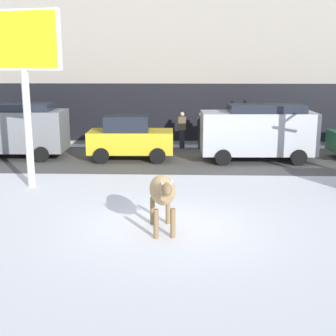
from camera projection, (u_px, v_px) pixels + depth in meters
ground_plane at (168, 229)px, 11.31m from camera, size 120.00×120.00×0.00m
road_strip at (175, 159)px, 19.51m from camera, size 60.00×5.60×0.01m
building_facade at (179, 15)px, 24.63m from camera, size 44.00×6.10×13.00m
cow_tan at (163, 192)px, 10.91m from camera, size 0.81×1.93×1.54m
billboard at (23, 51)px, 14.23m from camera, size 2.51×0.69×5.56m
car_grey_van at (12, 129)px, 19.64m from camera, size 4.66×2.23×2.32m
car_yellow_hatchback at (130, 138)px, 19.30m from camera, size 3.55×2.01×1.86m
car_silver_van at (258, 131)px, 19.01m from camera, size 4.66×2.23×2.32m
pedestrian_near_billboard at (10, 129)px, 22.15m from camera, size 0.36×0.24×1.73m
pedestrian_by_cars at (201, 130)px, 21.81m from camera, size 0.36×0.24×1.73m
pedestrian_far_left at (182, 130)px, 21.84m from camera, size 0.36×0.24×1.73m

